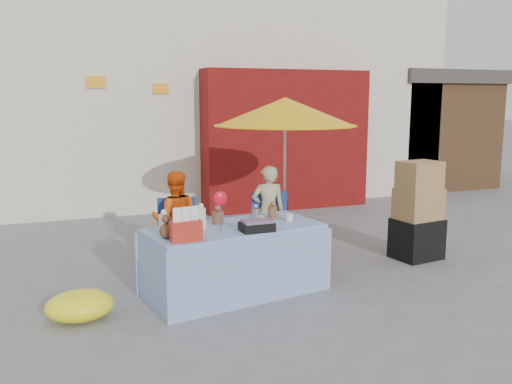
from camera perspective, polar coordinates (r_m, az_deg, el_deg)
name	(u,v)px	position (r m, az deg, el deg)	size (l,w,h in m)	color
ground	(254,294)	(5.93, -0.18, -10.64)	(80.00, 80.00, 0.00)	slate
backdrop	(162,53)	(13.00, -9.90, 14.20)	(14.00, 8.00, 7.80)	silver
market_table	(234,259)	(5.85, -2.30, -7.06)	(2.04, 1.22, 1.16)	#96BEF1
chair_left	(178,248)	(6.78, -8.18, -5.85)	(0.55, 0.55, 0.85)	navy
chair_right	(272,239)	(7.13, 1.70, -4.95)	(0.55, 0.55, 0.85)	navy
vendor_orange	(175,219)	(6.82, -8.52, -2.79)	(0.58, 0.45, 1.20)	#F1500C
vendor_beige	(268,211)	(7.17, 1.29, -1.99)	(0.44, 0.29, 1.21)	tan
umbrella	(285,112)	(7.28, 3.10, 8.37)	(1.90, 1.90, 2.09)	gray
box_stack	(418,214)	(7.34, 16.67, -2.25)	(0.64, 0.55, 1.28)	black
tarp_bundle	(80,306)	(5.48, -18.06, -11.31)	(0.64, 0.51, 0.29)	#FFF61A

